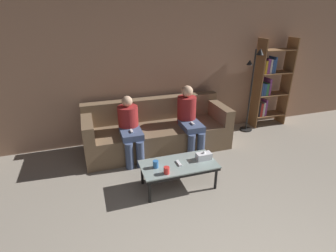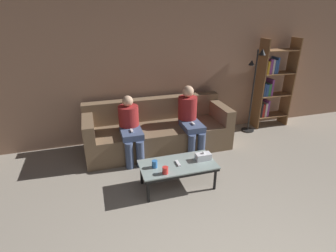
{
  "view_description": "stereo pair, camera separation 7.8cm",
  "coord_description": "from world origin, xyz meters",
  "px_view_note": "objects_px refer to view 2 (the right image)",
  "views": [
    {
      "loc": [
        -1.16,
        -0.68,
        2.37
      ],
      "look_at": [
        0.0,
        2.9,
        0.71
      ],
      "focal_mm": 28.0,
      "sensor_mm": 36.0,
      "label": 1
    },
    {
      "loc": [
        -1.09,
        -0.7,
        2.37
      ],
      "look_at": [
        0.0,
        2.9,
        0.71
      ],
      "focal_mm": 28.0,
      "sensor_mm": 36.0,
      "label": 2
    }
  ],
  "objects_px": {
    "tissue_box": "(203,156)",
    "bookshelf": "(271,85)",
    "cup_near_left": "(165,170)",
    "seated_person_left_end": "(130,126)",
    "couch": "(158,131)",
    "cup_near_right": "(155,164)",
    "game_remote": "(178,163)",
    "coffee_table": "(178,166)",
    "standing_lamp": "(254,83)",
    "seated_person_mid_left": "(190,117)"
  },
  "relations": [
    {
      "from": "tissue_box",
      "to": "bookshelf",
      "type": "xyz_separation_m",
      "value": [
        2.21,
        1.56,
        0.48
      ]
    },
    {
      "from": "cup_near_left",
      "to": "seated_person_left_end",
      "type": "height_order",
      "value": "seated_person_left_end"
    },
    {
      "from": "couch",
      "to": "cup_near_left",
      "type": "xyz_separation_m",
      "value": [
        -0.27,
        -1.44,
        0.11
      ]
    },
    {
      "from": "cup_near_right",
      "to": "bookshelf",
      "type": "height_order",
      "value": "bookshelf"
    },
    {
      "from": "game_remote",
      "to": "seated_person_left_end",
      "type": "xyz_separation_m",
      "value": [
        -0.5,
        1.04,
        0.2
      ]
    },
    {
      "from": "coffee_table",
      "to": "bookshelf",
      "type": "relative_size",
      "value": 0.58
    },
    {
      "from": "seated_person_left_end",
      "to": "cup_near_left",
      "type": "bearing_deg",
      "value": -77.86
    },
    {
      "from": "game_remote",
      "to": "standing_lamp",
      "type": "height_order",
      "value": "standing_lamp"
    },
    {
      "from": "bookshelf",
      "to": "seated_person_mid_left",
      "type": "relative_size",
      "value": 1.6
    },
    {
      "from": "standing_lamp",
      "to": "seated_person_mid_left",
      "type": "distance_m",
      "value": 1.62
    },
    {
      "from": "couch",
      "to": "standing_lamp",
      "type": "distance_m",
      "value": 2.19
    },
    {
      "from": "game_remote",
      "to": "bookshelf",
      "type": "xyz_separation_m",
      "value": [
        2.6,
        1.57,
        0.53
      ]
    },
    {
      "from": "cup_near_left",
      "to": "seated_person_left_end",
      "type": "xyz_separation_m",
      "value": [
        -0.26,
        1.22,
        0.16
      ]
    },
    {
      "from": "cup_near_right",
      "to": "seated_person_left_end",
      "type": "bearing_deg",
      "value": 99.05
    },
    {
      "from": "standing_lamp",
      "to": "cup_near_left",
      "type": "bearing_deg",
      "value": -145.42
    },
    {
      "from": "couch",
      "to": "tissue_box",
      "type": "xyz_separation_m",
      "value": [
        0.35,
        -1.26,
        0.11
      ]
    },
    {
      "from": "coffee_table",
      "to": "bookshelf",
      "type": "bearing_deg",
      "value": 31.08
    },
    {
      "from": "cup_near_left",
      "to": "cup_near_right",
      "type": "height_order",
      "value": "cup_near_right"
    },
    {
      "from": "bookshelf",
      "to": "game_remote",
      "type": "bearing_deg",
      "value": -148.92
    },
    {
      "from": "coffee_table",
      "to": "tissue_box",
      "type": "bearing_deg",
      "value": 0.75
    },
    {
      "from": "game_remote",
      "to": "bookshelf",
      "type": "height_order",
      "value": "bookshelf"
    },
    {
      "from": "bookshelf",
      "to": "cup_near_left",
      "type": "bearing_deg",
      "value": -148.41
    },
    {
      "from": "cup_near_left",
      "to": "tissue_box",
      "type": "bearing_deg",
      "value": 16.27
    },
    {
      "from": "bookshelf",
      "to": "standing_lamp",
      "type": "bearing_deg",
      "value": -164.54
    },
    {
      "from": "standing_lamp",
      "to": "tissue_box",
      "type": "bearing_deg",
      "value": -140.12
    },
    {
      "from": "couch",
      "to": "cup_near_right",
      "type": "distance_m",
      "value": 1.31
    },
    {
      "from": "cup_near_right",
      "to": "seated_person_left_end",
      "type": "height_order",
      "value": "seated_person_left_end"
    },
    {
      "from": "coffee_table",
      "to": "game_remote",
      "type": "distance_m",
      "value": 0.05
    },
    {
      "from": "couch",
      "to": "seated_person_mid_left",
      "type": "relative_size",
      "value": 2.22
    },
    {
      "from": "cup_near_right",
      "to": "seated_person_left_end",
      "type": "distance_m",
      "value": 1.05
    },
    {
      "from": "tissue_box",
      "to": "standing_lamp",
      "type": "bearing_deg",
      "value": 39.88
    },
    {
      "from": "couch",
      "to": "cup_near_left",
      "type": "distance_m",
      "value": 1.47
    },
    {
      "from": "seated_person_left_end",
      "to": "seated_person_mid_left",
      "type": "relative_size",
      "value": 0.93
    },
    {
      "from": "seated_person_left_end",
      "to": "tissue_box",
      "type": "bearing_deg",
      "value": -49.31
    },
    {
      "from": "couch",
      "to": "game_remote",
      "type": "bearing_deg",
      "value": -91.62
    },
    {
      "from": "coffee_table",
      "to": "seated_person_mid_left",
      "type": "xyz_separation_m",
      "value": [
        0.57,
        1.04,
        0.29
      ]
    },
    {
      "from": "cup_near_right",
      "to": "tissue_box",
      "type": "height_order",
      "value": "tissue_box"
    },
    {
      "from": "game_remote",
      "to": "seated_person_mid_left",
      "type": "relative_size",
      "value": 0.13
    },
    {
      "from": "standing_lamp",
      "to": "seated_person_left_end",
      "type": "distance_m",
      "value": 2.66
    },
    {
      "from": "tissue_box",
      "to": "standing_lamp",
      "type": "distance_m",
      "value": 2.3
    },
    {
      "from": "game_remote",
      "to": "seated_person_left_end",
      "type": "relative_size",
      "value": 0.14
    },
    {
      "from": "couch",
      "to": "seated_person_mid_left",
      "type": "distance_m",
      "value": 0.66
    },
    {
      "from": "standing_lamp",
      "to": "game_remote",
      "type": "bearing_deg",
      "value": -145.68
    },
    {
      "from": "coffee_table",
      "to": "seated_person_left_end",
      "type": "height_order",
      "value": "seated_person_left_end"
    },
    {
      "from": "cup_near_right",
      "to": "coffee_table",
      "type": "bearing_deg",
      "value": -1.54
    },
    {
      "from": "seated_person_mid_left",
      "to": "couch",
      "type": "bearing_deg",
      "value": 157.36
    },
    {
      "from": "coffee_table",
      "to": "bookshelf",
      "type": "distance_m",
      "value": 3.09
    },
    {
      "from": "tissue_box",
      "to": "game_remote",
      "type": "bearing_deg",
      "value": -179.25
    },
    {
      "from": "coffee_table",
      "to": "seated_person_mid_left",
      "type": "relative_size",
      "value": 0.92
    },
    {
      "from": "cup_near_right",
      "to": "couch",
      "type": "bearing_deg",
      "value": 73.54
    }
  ]
}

